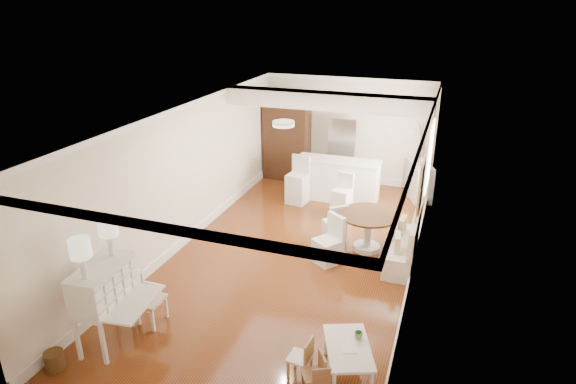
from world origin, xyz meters
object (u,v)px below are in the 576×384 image
Objects in this scene: wicker_basket at (55,360)px; slip_chair_far at (335,222)px; kids_chair_b at (300,357)px; secretary_bureau at (106,305)px; bar_stool_right at (342,195)px; sideboard at (419,181)px; slip_chair_near at (328,240)px; dining_table at (368,232)px; fridge at (355,154)px; kids_chair_a at (313,374)px; pantry_cabinet at (287,137)px; breakfast_counter at (337,180)px; kids_table at (347,361)px; bar_stool_left at (297,180)px; gustavian_armchair at (148,299)px.

wicker_basket is 0.31× the size of slip_chair_far.
secretary_bureau is at bearing -79.85° from kids_chair_b.
bar_stool_right reaches higher than sideboard.
secretary_bureau is 4.03m from slip_chair_near.
secretary_bureau reaches higher than sideboard.
slip_chair_far reaches higher than dining_table.
fridge is (-0.38, 4.11, 0.43)m from slip_chair_near.
pantry_cabinet is at bearing 168.38° from kids_chair_a.
fridge is (2.00, 7.37, 0.27)m from secretary_bureau.
sideboard is at bearing 21.03° from breakfast_counter.
kids_table is (3.40, 0.47, -0.40)m from secretary_bureau.
breakfast_counter is at bearing -32.43° from pantry_cabinet.
kids_chair_a is at bearing -42.77° from slip_chair_near.
slip_chair_far is (-0.11, 0.93, -0.06)m from slip_chair_near.
bar_stool_left is 1.92m from fridge.
kids_chair_a is (3.41, 0.75, 0.15)m from wicker_basket.
breakfast_counter is (-1.26, 6.28, 0.23)m from kids_chair_a.
kids_chair_a is 6.41m from breakfast_counter.
kids_table is 0.41× the size of pantry_cabinet.
sideboard reaches higher than kids_chair_b.
fridge is 1.89× the size of sideboard.
slip_chair_far is at bearing -55.91° from pantry_cabinet.
slip_chair_far is 0.36× the size of pantry_cabinet.
kids_chair_a is 0.59× the size of sideboard.
dining_table is 0.99× the size of bar_stool_left.
gustavian_armchair is 0.88× the size of slip_chair_near.
pantry_cabinet is at bearing 0.56° from gustavian_armchair.
dining_table is at bearing 46.45° from secretary_bureau.
kids_table is 6.07m from breakfast_counter.
pantry_cabinet reaches higher than dining_table.
secretary_bureau is 1.54× the size of gustavian_armchair.
bar_stool_right is (2.47, 6.16, 0.36)m from wicker_basket.
fridge reaches higher than slip_chair_far.
sideboard is at bearing 57.81° from bar_stool_right.
dining_table is 1.21× the size of sideboard.
dining_table is 3.15m from sideboard.
pantry_cabinet reaches higher than fridge.
wicker_basket is at bearing -89.23° from slip_chair_near.
wicker_basket is 8.45m from fridge.
fridge is (-1.00, 3.39, 0.51)m from dining_table.
wicker_basket is 0.26× the size of bar_stool_right.
kids_table is 0.46× the size of breakfast_counter.
secretary_bureau is at bearing -172.13° from kids_table.
bar_stool_left is at bearing -89.28° from slip_chair_far.
sideboard is (0.64, 7.01, 0.17)m from kids_chair_a.
bar_stool_right is (-0.69, 5.19, 0.19)m from kids_chair_b.
pantry_cabinet is (-2.28, 4.14, 0.68)m from slip_chair_near.
gustavian_armchair reaches higher than dining_table.
kids_table is 0.63m from kids_chair_b.
slip_chair_far is 1.27m from bar_stool_right.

